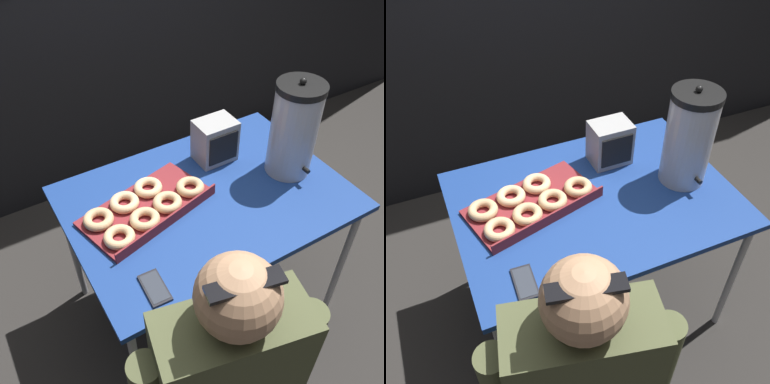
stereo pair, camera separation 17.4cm
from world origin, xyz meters
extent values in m
plane|color=#2D2B28|center=(0.00, 0.00, 0.00)|extent=(12.00, 12.00, 0.00)
cube|color=navy|center=(0.00, 0.00, 0.75)|extent=(1.17, 0.83, 0.03)
cylinder|color=#ADADB2|center=(-0.54, -0.37, 0.37)|extent=(0.03, 0.03, 0.74)
cylinder|color=#ADADB2|center=(0.54, -0.37, 0.37)|extent=(0.03, 0.03, 0.74)
cylinder|color=#ADADB2|center=(-0.54, 0.37, 0.37)|extent=(0.03, 0.03, 0.74)
cylinder|color=#ADADB2|center=(0.54, 0.37, 0.37)|extent=(0.03, 0.03, 0.74)
cube|color=maroon|center=(-0.25, 0.06, 0.77)|extent=(0.58, 0.40, 0.02)
cube|color=maroon|center=(-0.22, -0.07, 0.80)|extent=(0.51, 0.14, 0.04)
torus|color=#E4B683|center=(-0.42, -0.05, 0.80)|extent=(0.17, 0.17, 0.04)
torus|color=#DEB07D|center=(-0.30, -0.01, 0.80)|extent=(0.15, 0.15, 0.04)
torus|color=#E0B27F|center=(-0.18, 0.02, 0.80)|extent=(0.17, 0.17, 0.04)
torus|color=#DCAE7B|center=(-0.05, 0.06, 0.80)|extent=(0.14, 0.14, 0.04)
torus|color=#DDAF7C|center=(-0.46, 0.08, 0.80)|extent=(0.16, 0.16, 0.04)
torus|color=#EFC18E|center=(-0.33, 0.11, 0.80)|extent=(0.16, 0.16, 0.04)
torus|color=#EFC18E|center=(-0.21, 0.14, 0.80)|extent=(0.16, 0.16, 0.04)
cylinder|color=#B7B7BC|center=(0.41, -0.03, 0.96)|extent=(0.20, 0.20, 0.40)
cylinder|color=black|center=(0.41, -0.03, 1.18)|extent=(0.21, 0.21, 0.03)
sphere|color=black|center=(0.41, -0.03, 1.20)|extent=(0.03, 0.03, 0.03)
cylinder|color=black|center=(0.41, -0.14, 0.83)|extent=(0.02, 0.05, 0.02)
cube|color=black|center=(-0.41, -0.30, 0.77)|extent=(0.08, 0.15, 0.01)
cube|color=#2D333D|center=(-0.41, -0.30, 0.77)|extent=(0.07, 0.13, 0.00)
cube|color=#9E9E9E|center=(0.17, 0.21, 0.86)|extent=(0.18, 0.14, 0.20)
cube|color=black|center=(0.17, 0.14, 0.86)|extent=(0.15, 0.01, 0.14)
cube|color=#4C5133|center=(-0.34, -0.66, 0.74)|extent=(0.47, 0.29, 0.56)
sphere|color=tan|center=(-0.34, -0.66, 1.13)|extent=(0.22, 0.22, 0.22)
cube|color=black|center=(-0.35, -0.68, 1.21)|extent=(0.19, 0.09, 0.01)
cylinder|color=#4C5133|center=(-0.10, -0.71, 0.71)|extent=(0.10, 0.10, 0.45)
camera|label=1|loc=(-0.74, -1.10, 2.01)|focal=40.00mm
camera|label=2|loc=(-0.58, -1.18, 2.01)|focal=40.00mm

